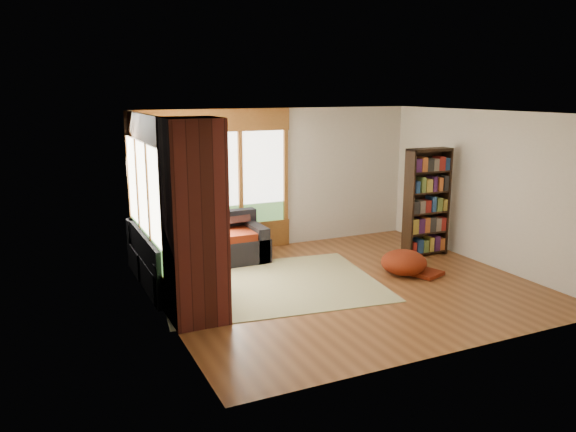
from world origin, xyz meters
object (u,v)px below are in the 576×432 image
object	(u,v)px
brick_chimney	(194,222)
bookshelf	(427,203)
area_rug	(270,285)
dog_tan	(197,221)
dog_brindle	(192,238)
pouf	(404,262)
sectional_sofa	(189,253)

from	to	relation	value
brick_chimney	bookshelf	bearing A→B (deg)	13.98
area_rug	dog_tan	size ratio (longest dim) A/B	3.26
brick_chimney	bookshelf	xyz separation A→B (m)	(4.54, 1.13, -0.33)
dog_tan	dog_brindle	world-z (taller)	dog_tan
bookshelf	pouf	size ratio (longest dim) A/B	2.62
dog_tan	dog_brindle	bearing A→B (deg)	-147.41
sectional_sofa	pouf	xyz separation A→B (m)	(3.09, -1.66, -0.09)
area_rug	bookshelf	distance (m)	3.34
brick_chimney	dog_brindle	distance (m)	1.41
dog_tan	sectional_sofa	bearing A→B (deg)	-176.90
bookshelf	dog_brindle	size ratio (longest dim) A/B	2.09
pouf	dog_brindle	world-z (taller)	dog_brindle
brick_chimney	dog_tan	distance (m)	2.36
dog_brindle	area_rug	bearing A→B (deg)	-139.89
sectional_sofa	area_rug	xyz separation A→B (m)	(0.91, -1.24, -0.30)
dog_brindle	bookshelf	bearing A→B (deg)	-118.21
bookshelf	dog_brindle	bearing A→B (deg)	178.17
bookshelf	dog_tan	size ratio (longest dim) A/B	1.91
dog_tan	brick_chimney	bearing A→B (deg)	-143.64
dog_tan	dog_brindle	size ratio (longest dim) A/B	1.09
sectional_sofa	brick_chimney	bearing A→B (deg)	-97.30
sectional_sofa	bookshelf	world-z (taller)	bookshelf
bookshelf	pouf	bearing A→B (deg)	-143.42
bookshelf	area_rug	bearing A→B (deg)	-174.13
sectional_sofa	dog_tan	xyz separation A→B (m)	(0.20, 0.17, 0.48)
bookshelf	dog_tan	distance (m)	4.05
bookshelf	dog_brindle	distance (m)	4.25
dog_brindle	sectional_sofa	bearing A→B (deg)	-37.15
bookshelf	sectional_sofa	bearing A→B (deg)	167.37
area_rug	dog_tan	bearing A→B (deg)	117.00
sectional_sofa	bookshelf	size ratio (longest dim) A/B	1.14
brick_chimney	pouf	xyz separation A→B (m)	(3.54, 0.39, -1.09)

